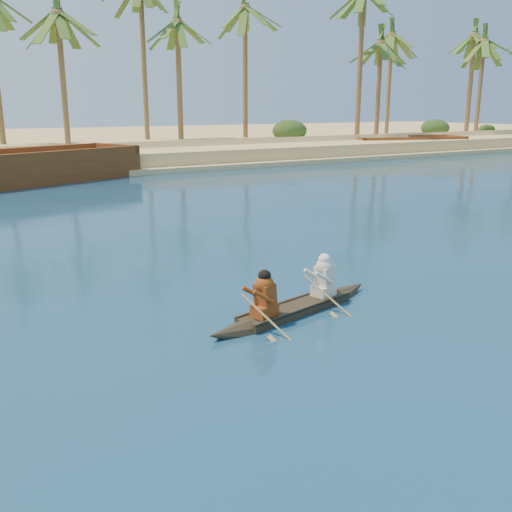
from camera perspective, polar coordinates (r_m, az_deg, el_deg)
ground at (r=20.62m, az=15.94°, el=1.89°), size 160.00×160.00×0.00m
sandy_embankment at (r=62.45m, az=-17.52°, el=10.57°), size 150.00×51.00×1.50m
palm_grove at (r=50.99m, az=-14.80°, el=18.38°), size 110.00×14.00×16.00m
shrub_cluster at (r=47.63m, az=-13.03°, el=10.57°), size 100.00×6.00×2.40m
canoe at (r=12.52m, az=3.96°, el=-4.56°), size 4.90×1.68×1.34m
barge_mid at (r=36.29m, az=-22.04°, el=8.02°), size 14.27×9.12×2.26m
barge_right at (r=58.30m, az=14.90°, el=10.61°), size 11.52×6.57×1.82m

